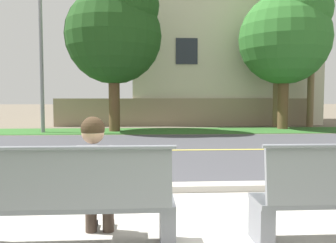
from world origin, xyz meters
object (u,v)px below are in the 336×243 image
Objects in this scene: bench_left at (72,203)px; seated_person_grey at (95,175)px; shade_tree_far_left at (116,28)px; shade_tree_left at (288,32)px; streetlamp at (42,23)px.

seated_person_grey is (0.19, 0.17, 0.22)m from bench_left.
shade_tree_left reaches higher than shade_tree_far_left.
streetlamp is (-3.62, 11.56, 4.05)m from bench_left.
seated_person_grey is 0.19× the size of shade_tree_far_left.
streetlamp is at bearing -178.09° from shade_tree_far_left.
streetlamp is 1.18× the size of shade_tree_left.
streetlamp is 3.03m from shade_tree_far_left.
bench_left is 14.79m from shade_tree_left.
streetlamp reaches higher than seated_person_grey.
shade_tree_left is at bearing 4.50° from streetlamp.
seated_person_grey is at bearing -119.24° from shade_tree_left.
bench_left is 0.24× the size of streetlamp.
bench_left is 12.77m from streetlamp.
streetlamp is at bearing -175.50° from shade_tree_left.
bench_left is 0.29× the size of shade_tree_far_left.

